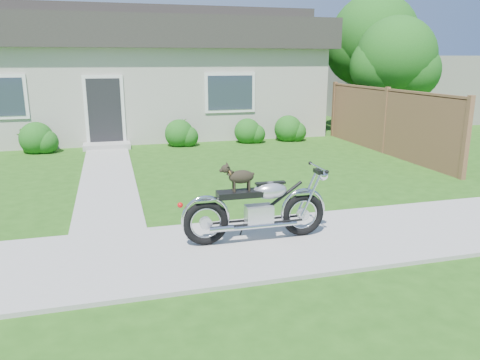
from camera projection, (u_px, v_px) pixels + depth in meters
name	position (u px, v px, depth m)	size (l,w,h in m)	color
ground	(217.00, 250.00, 6.72)	(80.00, 80.00, 0.00)	#235114
sidewalk	(217.00, 249.00, 6.71)	(24.00, 2.20, 0.04)	#9E9B93
walkway	(108.00, 175.00, 10.99)	(1.20, 8.00, 0.03)	#9E9B93
house	(145.00, 73.00, 17.36)	(12.60, 7.03, 4.50)	beige
fence	(385.00, 121.00, 13.48)	(0.12, 6.62, 1.90)	brown
tree_near	(400.00, 61.00, 15.65)	(2.70, 2.66, 4.08)	#3D2B1C
tree_far	(377.00, 43.00, 17.51)	(3.29, 3.29, 5.05)	#3D2B1C
shrub_row	(150.00, 135.00, 14.50)	(10.86, 0.97, 0.97)	#1C5717
potted_plant_left	(27.00, 141.00, 13.63)	(0.61, 0.53, 0.68)	#285E18
potted_plant_right	(181.00, 132.00, 14.79)	(0.48, 0.48, 0.85)	#275C19
motorcycle_with_dog	(258.00, 207.00, 6.87)	(2.22, 0.60, 1.18)	black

